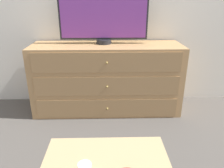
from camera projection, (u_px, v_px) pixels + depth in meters
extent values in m
plane|color=#56514C|center=(113.00, 98.00, 2.98)|extent=(12.00, 12.00, 0.00)
cube|color=tan|center=(107.00, 78.00, 2.57)|extent=(1.69, 0.50, 0.79)
cube|color=#A1794C|center=(107.00, 108.00, 2.43)|extent=(1.55, 0.01, 0.21)
sphere|color=tan|center=(107.00, 109.00, 2.43)|extent=(0.02, 0.02, 0.02)
cube|color=#A1794C|center=(107.00, 86.00, 2.33)|extent=(1.55, 0.01, 0.21)
sphere|color=tan|center=(107.00, 87.00, 2.33)|extent=(0.02, 0.02, 0.02)
cube|color=#A1794C|center=(107.00, 63.00, 2.23)|extent=(1.55, 0.01, 0.21)
sphere|color=tan|center=(107.00, 63.00, 2.23)|extent=(0.02, 0.02, 0.02)
cylinder|color=#232328|center=(104.00, 41.00, 2.46)|extent=(0.17, 0.17, 0.05)
cube|color=#232328|center=(104.00, 13.00, 2.36)|extent=(0.97, 0.04, 0.55)
cube|color=#7A3893|center=(103.00, 14.00, 2.34)|extent=(0.93, 0.01, 0.51)
cylinder|color=tan|center=(59.00, 168.00, 1.49)|extent=(0.04, 0.04, 0.40)
cylinder|color=tan|center=(154.00, 167.00, 1.51)|extent=(0.04, 0.04, 0.40)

